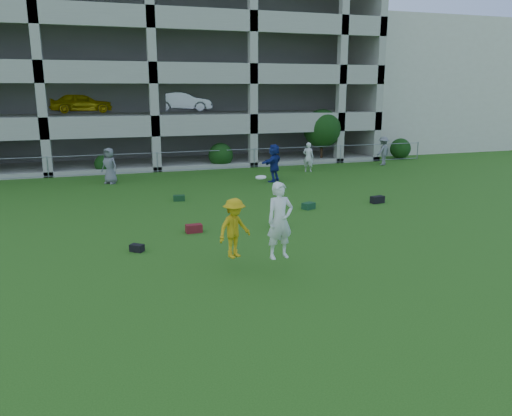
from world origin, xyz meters
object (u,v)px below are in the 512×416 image
object	(u,v)px
crate_d	(279,223)
parking_garage	(138,72)
bystander_c	(109,166)
bystander_e	(308,157)
bystander_f	(383,151)
frisbee_contest	(252,225)
bystander_d	(274,163)
stucco_building	(407,86)

from	to	relation	value
crate_d	parking_garage	bearing A→B (deg)	96.56
bystander_c	bystander_e	size ratio (longest dim) A/B	1.06
bystander_c	bystander_f	xyz separation A→B (m)	(16.99, 1.22, -0.01)
frisbee_contest	bystander_e	bearing A→B (deg)	61.04
bystander_e	bystander_f	xyz separation A→B (m)	(5.66, 0.93, 0.04)
bystander_c	frisbee_contest	distance (m)	14.93
bystander_d	crate_d	distance (m)	9.11
bystander_d	crate_d	world-z (taller)	bystander_d
bystander_f	frisbee_contest	world-z (taller)	frisbee_contest
stucco_building	bystander_e	size ratio (longest dim) A/B	9.17
bystander_f	crate_d	bearing A→B (deg)	18.55
bystander_d	frisbee_contest	xyz separation A→B (m)	(-5.21, -12.52, 0.32)
stucco_building	bystander_c	distance (m)	28.68
bystander_d	crate_d	xyz separation A→B (m)	(-2.95, -8.58, -0.84)
crate_d	bystander_f	bearing A→B (deg)	45.58
bystander_e	parking_garage	bearing A→B (deg)	-17.96
bystander_f	parking_garage	xyz separation A→B (m)	(-14.19, 10.34, 5.10)
bystander_c	bystander_f	bearing A→B (deg)	44.68
stucco_building	bystander_d	distance (m)	22.73
parking_garage	bystander_f	bearing A→B (deg)	-36.06
bystander_e	frisbee_contest	distance (m)	17.02
stucco_building	bystander_e	xyz separation A→B (m)	(-14.47, -11.57, -4.13)
bystander_c	parking_garage	bearing A→B (deg)	116.97
bystander_c	parking_garage	world-z (taller)	parking_garage
stucco_building	bystander_f	bearing A→B (deg)	-129.63
bystander_e	bystander_c	bearing A→B (deg)	36.35
stucco_building	crate_d	xyz separation A→B (m)	(-20.45, -22.51, -4.85)
bystander_e	frisbee_contest	world-z (taller)	frisbee_contest
bystander_d	bystander_e	bearing A→B (deg)	174.43
bystander_d	bystander_c	bearing A→B (deg)	-57.61
bystander_c	bystander_d	world-z (taller)	bystander_d
parking_garage	stucco_building	bearing A→B (deg)	0.75
bystander_d	bystander_f	size ratio (longest dim) A/B	1.09
stucco_building	parking_garage	size ratio (longest dim) A/B	0.53
bystander_e	frisbee_contest	xyz separation A→B (m)	(-8.24, -14.89, 0.44)
bystander_e	bystander_f	distance (m)	5.73
bystander_e	crate_d	xyz separation A→B (m)	(-5.98, -10.94, -0.72)
stucco_building	bystander_d	bearing A→B (deg)	-141.46
stucco_building	frisbee_contest	xyz separation A→B (m)	(-22.70, -26.46, -3.69)
bystander_c	bystander_e	world-z (taller)	bystander_c
stucco_building	parking_garage	distance (m)	23.03
bystander_c	parking_garage	xyz separation A→B (m)	(2.80, 11.56, 5.09)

